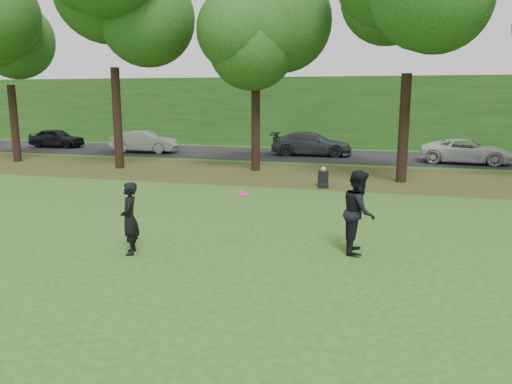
{
  "coord_description": "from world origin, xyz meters",
  "views": [
    {
      "loc": [
        3.61,
        -9.98,
        3.73
      ],
      "look_at": [
        0.3,
        2.01,
        1.3
      ],
      "focal_mm": 35.0,
      "sensor_mm": 36.0,
      "label": 1
    }
  ],
  "objects_px": {
    "frisbee": "(243,194)",
    "seated_person": "(323,179)",
    "player_left": "(130,218)",
    "player_right": "(359,212)"
  },
  "relations": [
    {
      "from": "seated_person",
      "to": "player_right",
      "type": "bearing_deg",
      "value": -87.36
    },
    {
      "from": "frisbee",
      "to": "seated_person",
      "type": "xyz_separation_m",
      "value": [
        0.6,
        9.35,
        -1.15
      ]
    },
    {
      "from": "player_left",
      "to": "frisbee",
      "type": "bearing_deg",
      "value": 80.72
    },
    {
      "from": "seated_person",
      "to": "player_left",
      "type": "bearing_deg",
      "value": -118.27
    },
    {
      "from": "player_left",
      "to": "seated_person",
      "type": "relative_size",
      "value": 2.08
    },
    {
      "from": "player_left",
      "to": "seated_person",
      "type": "bearing_deg",
      "value": 137.9
    },
    {
      "from": "player_right",
      "to": "seated_person",
      "type": "xyz_separation_m",
      "value": [
        -2.01,
        8.49,
        -0.69
      ]
    },
    {
      "from": "player_right",
      "to": "frisbee",
      "type": "height_order",
      "value": "player_right"
    },
    {
      "from": "player_right",
      "to": "seated_person",
      "type": "relative_size",
      "value": 2.4
    },
    {
      "from": "player_left",
      "to": "seated_person",
      "type": "xyz_separation_m",
      "value": [
        3.19,
        10.06,
        -0.55
      ]
    }
  ]
}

